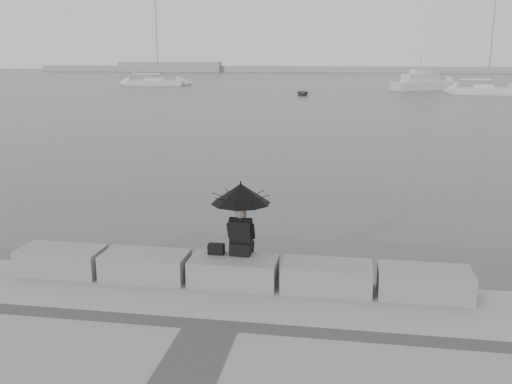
% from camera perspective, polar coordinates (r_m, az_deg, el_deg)
% --- Properties ---
extents(ground, '(360.00, 360.00, 0.00)m').
position_cam_1_polar(ground, '(11.28, -1.75, -10.65)').
color(ground, '#3F4244').
rests_on(ground, ground).
extents(stone_block_far_left, '(1.60, 0.80, 0.50)m').
position_cam_1_polar(stone_block_far_left, '(11.71, -18.88, -6.52)').
color(stone_block_far_left, gray).
rests_on(stone_block_far_left, promenade).
extents(stone_block_left, '(1.60, 0.80, 0.50)m').
position_cam_1_polar(stone_block_left, '(11.03, -11.00, -7.26)').
color(stone_block_left, gray).
rests_on(stone_block_left, promenade).
extents(stone_block_centre, '(1.60, 0.80, 0.50)m').
position_cam_1_polar(stone_block_centre, '(10.58, -2.25, -7.92)').
color(stone_block_centre, gray).
rests_on(stone_block_centre, promenade).
extents(stone_block_right, '(1.60, 0.80, 0.50)m').
position_cam_1_polar(stone_block_right, '(10.40, 7.07, -8.43)').
color(stone_block_right, gray).
rests_on(stone_block_right, promenade).
extents(stone_block_far_right, '(1.60, 0.80, 0.50)m').
position_cam_1_polar(stone_block_far_right, '(10.48, 16.50, -8.71)').
color(stone_block_far_right, gray).
rests_on(stone_block_far_right, promenade).
extents(seated_person, '(1.10, 1.10, 1.39)m').
position_cam_1_polar(seated_person, '(10.42, -1.54, -1.09)').
color(seated_person, black).
rests_on(seated_person, stone_block_centre).
extents(bag, '(0.30, 0.17, 0.19)m').
position_cam_1_polar(bag, '(10.71, -4.00, -5.71)').
color(bag, black).
rests_on(bag, stone_block_centre).
extents(distant_landmass, '(180.00, 8.00, 2.80)m').
position_cam_1_polar(distant_landmass, '(164.96, 5.97, 12.14)').
color(distant_landmass, '#999C9E').
rests_on(distant_landmass, ground).
extents(sailboat_left, '(8.93, 3.65, 12.90)m').
position_cam_1_polar(sailboat_left, '(92.63, -10.08, 10.77)').
color(sailboat_left, silver).
rests_on(sailboat_left, ground).
extents(sailboat_right, '(7.15, 3.59, 12.90)m').
position_cam_1_polar(sailboat_right, '(75.23, 21.78, 9.45)').
color(sailboat_right, silver).
rests_on(sailboat_right, ground).
extents(motor_cruiser, '(9.53, 6.88, 4.50)m').
position_cam_1_polar(motor_cruiser, '(82.65, 16.57, 10.38)').
color(motor_cruiser, silver).
rests_on(motor_cruiser, ground).
extents(dinghy, '(3.29, 1.63, 0.54)m').
position_cam_1_polar(dinghy, '(69.16, 4.68, 9.86)').
color(dinghy, slate).
rests_on(dinghy, ground).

